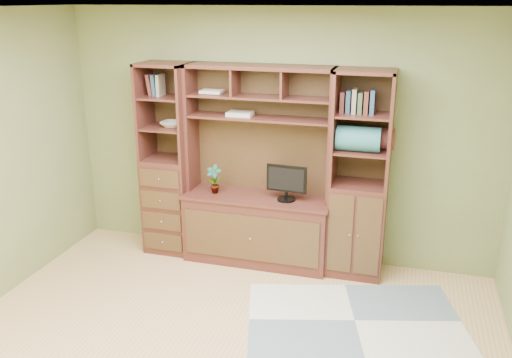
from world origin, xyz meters
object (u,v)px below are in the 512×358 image
(center_hutch, at_px, (257,169))
(right_tower, at_px, (360,176))
(left_tower, at_px, (168,160))
(monitor, at_px, (287,177))

(center_hutch, height_order, right_tower, same)
(left_tower, relative_size, right_tower, 1.00)
(left_tower, relative_size, monitor, 4.08)
(center_hutch, xyz_separation_m, left_tower, (-1.00, 0.04, 0.00))
(center_hutch, distance_m, right_tower, 1.03)
(monitor, bearing_deg, right_tower, 10.14)
(center_hutch, bearing_deg, monitor, -6.32)
(right_tower, bearing_deg, left_tower, 180.00)
(right_tower, distance_m, monitor, 0.71)
(center_hutch, distance_m, monitor, 0.32)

